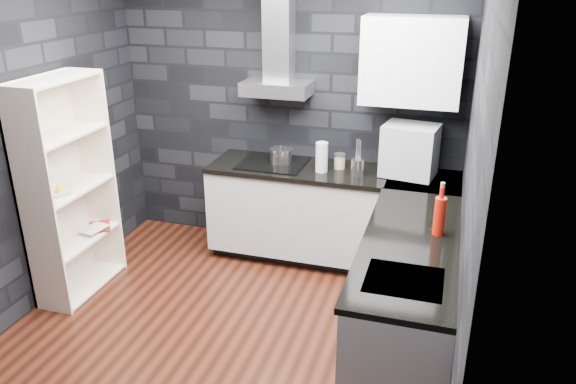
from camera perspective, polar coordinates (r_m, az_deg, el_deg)
The scene contains 27 objects.
ground at distance 4.40m, azimuth -6.25°, elevation -13.82°, with size 3.20×3.20×0.00m, color #3F190F.
wall_back at distance 5.24m, azimuth 0.06°, elevation 8.61°, with size 3.20×0.05×2.70m, color black.
wall_front at distance 2.51m, azimuth -22.17°, elevation -8.79°, with size 3.20×0.05×2.70m, color black.
wall_left at distance 4.65m, azimuth -25.83°, elevation 4.65°, with size 0.05×3.20×2.70m, color black.
wall_right at distance 3.48m, azimuth 18.27°, elevation 0.40°, with size 0.05×3.20×2.70m, color black.
toekick_back at distance 5.33m, azimuth 4.34°, elevation -6.22°, with size 2.18×0.50×0.10m, color black.
toekick_right at distance 4.20m, azimuth 12.08°, elevation -15.40°, with size 0.50×1.78×0.10m, color black.
counter_back_cab at distance 5.10m, azimuth 4.38°, elevation -2.17°, with size 2.20×0.60×0.76m, color #B5B5B9.
counter_right_cab at distance 3.95m, azimuth 11.99°, elevation -10.36°, with size 0.60×1.80×0.76m, color #B5B5B9.
counter_back_top at distance 4.94m, azimuth 4.49°, elevation 2.02°, with size 2.20×0.62×0.04m, color black.
counter_right_top at distance 3.76m, azimuth 12.32°, elevation -5.18°, with size 0.62×1.80×0.04m, color black.
counter_corner_top at distance 4.86m, azimuth 13.76°, elevation 1.07°, with size 0.62×0.62×0.04m, color black.
hood_body at distance 5.03m, azimuth -1.15°, elevation 10.49°, with size 0.60×0.34×0.12m, color #ABABB0.
hood_chimney at distance 5.02m, azimuth -0.94°, elevation 16.36°, with size 0.24×0.20×0.90m, color #ABABB0.
upper_cabinet at distance 4.75m, azimuth 12.48°, elevation 12.86°, with size 0.80×0.35×0.70m, color white.
cooktop at distance 5.08m, azimuth -1.55°, elevation 2.95°, with size 0.58×0.50×0.01m, color black.
sink_rim at distance 3.31m, azimuth 11.69°, elevation -8.80°, with size 0.44×0.40×0.01m, color #ABABB0.
pot at distance 5.07m, azimuth -0.72°, elevation 3.66°, with size 0.19×0.19×0.12m, color silver.
glass_vase at distance 4.86m, azimuth 3.44°, elevation 3.56°, with size 0.11×0.11×0.26m, color silver.
storage_jar at distance 4.97m, azimuth 5.27°, elevation 3.06°, with size 0.10×0.10×0.12m, color tan.
utensil_crock at distance 4.81m, azimuth 7.07°, elevation 2.50°, with size 0.11×0.11×0.14m, color silver.
appliance_garage at distance 4.83m, azimuth 12.27°, elevation 4.16°, with size 0.44×0.34×0.44m, color #A3A6AB.
red_bottle at distance 3.83m, azimuth 15.13°, elevation -2.40°, with size 0.08×0.08×0.26m, color #B11608.
bookshelf at distance 4.83m, azimuth -21.35°, elevation 0.26°, with size 0.34×0.80×1.80m, color #F3E1CB.
fruit_bowl at distance 4.72m, azimuth -22.37°, elevation 0.10°, with size 0.22×0.22×0.06m, color white.
book_red at distance 5.09m, azimuth -19.68°, elevation -2.42°, with size 0.17×0.02×0.23m, color maroon.
book_second at distance 5.05m, azimuth -19.86°, elevation -2.33°, with size 0.16×0.02×0.22m, color #B2B2B2.
Camera 1 is at (1.47, -3.25, 2.57)m, focal length 35.00 mm.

